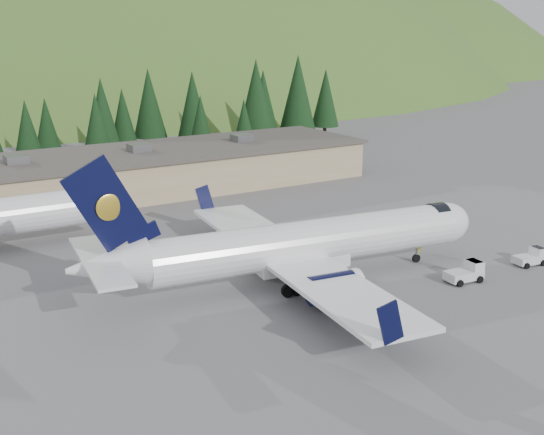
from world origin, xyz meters
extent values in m
plane|color=#5A5A5F|center=(0.00, 0.00, 0.00)|extent=(600.00, 600.00, 0.00)
cylinder|color=white|center=(0.00, 0.00, 3.32)|extent=(27.62, 7.16, 3.68)
ellipsoid|color=white|center=(13.58, -1.76, 3.32)|extent=(5.21, 4.26, 3.68)
cylinder|color=black|center=(12.61, -1.63, 3.76)|extent=(1.75, 3.18, 3.03)
cone|color=white|center=(-16.48, 2.13, 3.72)|extent=(6.29, 4.40, 3.68)
cube|color=white|center=(-0.97, 0.13, 1.78)|extent=(8.16, 4.11, 0.98)
cube|color=white|center=(-1.94, 0.25, 2.35)|extent=(9.60, 33.66, 0.34)
cube|color=black|center=(-1.26, 16.92, 3.62)|extent=(1.98, 0.40, 2.81)
cube|color=black|center=(-5.53, -16.05, 3.62)|extent=(1.98, 0.40, 2.81)
cylinder|color=black|center=(-0.24, 5.75, 1.52)|extent=(4.36, 2.76, 2.25)
cylinder|color=white|center=(1.60, 5.51, 1.52)|extent=(0.89, 2.44, 2.39)
cube|color=white|center=(-0.24, 5.75, 2.05)|extent=(2.16, 0.52, 0.88)
cylinder|color=black|center=(-1.70, -5.50, 1.52)|extent=(4.36, 2.76, 2.25)
cylinder|color=white|center=(0.15, -5.74, 1.52)|extent=(0.89, 2.44, 2.39)
cube|color=white|center=(-1.70, -5.50, 2.05)|extent=(2.16, 0.52, 0.88)
cube|color=black|center=(-16.29, 2.11, 8.29)|extent=(6.03, 1.07, 7.18)
ellipsoid|color=gold|center=(-16.07, 2.28, 8.10)|extent=(1.94, 0.42, 1.94)
ellipsoid|color=gold|center=(-16.12, 1.89, 8.10)|extent=(1.94, 0.42, 1.94)
cube|color=black|center=(-13.77, 1.78, 5.75)|extent=(2.71, 0.59, 1.94)
cube|color=white|center=(-16.97, 2.19, 4.20)|extent=(4.09, 12.45, 0.22)
cylinder|color=slate|center=(10.67, -1.38, 0.88)|extent=(0.22, 0.22, 1.76)
cylinder|color=black|center=(10.67, -1.38, 0.37)|extent=(0.77, 0.37, 0.74)
cylinder|color=slate|center=(-2.57, 2.99, 0.98)|extent=(0.26, 0.26, 1.96)
cylinder|color=black|center=(-2.18, 2.94, 0.54)|extent=(1.11, 0.48, 1.08)
cylinder|color=black|center=(-2.96, 3.04, 0.54)|extent=(1.11, 0.48, 1.08)
cylinder|color=slate|center=(-3.25, -2.24, 0.98)|extent=(0.26, 0.26, 1.96)
cylinder|color=black|center=(-2.86, -2.29, 0.54)|extent=(1.11, 0.48, 1.08)
cylinder|color=black|center=(-3.64, -2.19, 0.54)|extent=(1.11, 0.48, 1.08)
cube|color=silver|center=(10.61, -7.02, 0.58)|extent=(3.30, 1.91, 0.73)
cube|color=silver|center=(11.65, -7.13, 1.21)|extent=(1.20, 1.58, 0.94)
cube|color=black|center=(11.65, -7.13, 1.63)|extent=(1.09, 1.46, 0.10)
cylinder|color=black|center=(11.74, -6.30, 0.29)|extent=(0.61, 0.29, 0.59)
cylinder|color=black|center=(11.56, -7.97, 0.29)|extent=(0.61, 0.29, 0.59)
cylinder|color=black|center=(9.66, -6.07, 0.29)|extent=(0.61, 0.29, 0.59)
cylinder|color=black|center=(9.47, -7.74, 0.29)|extent=(0.61, 0.29, 0.59)
cube|color=silver|center=(18.72, -7.17, 0.52)|extent=(3.00, 1.80, 0.66)
cube|color=silver|center=(19.66, -7.30, 1.09)|extent=(1.12, 1.44, 0.85)
cube|color=black|center=(19.66, -7.30, 1.46)|extent=(1.01, 1.33, 0.09)
cylinder|color=black|center=(19.76, -6.55, 0.26)|extent=(0.55, 0.28, 0.53)
cylinder|color=black|center=(19.55, -8.05, 0.26)|extent=(0.55, 0.28, 0.53)
cylinder|color=black|center=(17.89, -6.29, 0.26)|extent=(0.55, 0.28, 0.53)
cylinder|color=black|center=(17.68, -7.79, 0.26)|extent=(0.55, 0.28, 0.53)
cube|color=#9E8865|center=(-5.00, 38.00, 2.40)|extent=(70.00, 16.00, 4.80)
cube|color=#47423D|center=(-5.00, 38.00, 4.95)|extent=(71.00, 17.00, 0.40)
cube|color=slate|center=(-15.00, 38.00, 5.60)|extent=(2.50, 2.50, 1.00)
cube|color=slate|center=(0.00, 38.00, 5.60)|extent=(2.50, 2.50, 1.00)
cube|color=slate|center=(15.00, 38.00, 5.60)|extent=(2.50, 2.50, 1.00)
imported|color=#FFEF0E|center=(13.02, 0.70, 0.91)|extent=(0.79, 0.72, 1.82)
cone|color=black|center=(-9.19, 58.16, 5.98)|extent=(4.39, 4.39, 8.97)
cone|color=black|center=(-4.53, 65.78, 5.61)|extent=(4.11, 4.11, 8.42)
cone|color=black|center=(0.07, 55.07, 6.36)|extent=(4.67, 4.67, 9.55)
cone|color=black|center=(3.72, 63.29, 7.28)|extent=(5.34, 5.34, 10.92)
cone|color=black|center=(8.00, 65.75, 6.12)|extent=(4.49, 4.49, 9.18)
cone|color=black|center=(13.41, 67.47, 7.85)|extent=(5.76, 5.76, 11.77)
cone|color=black|center=(17.85, 56.61, 5.68)|extent=(4.17, 4.17, 8.52)
cone|color=black|center=(20.64, 65.36, 7.51)|extent=(5.50, 5.50, 11.26)
cone|color=black|center=(24.90, 54.79, 5.18)|extent=(3.80, 3.80, 7.77)
cone|color=black|center=(29.48, 58.57, 8.71)|extent=(6.39, 6.39, 13.06)
cone|color=black|center=(33.48, 62.83, 7.46)|extent=(5.47, 5.47, 11.20)
cone|color=black|center=(39.66, 60.79, 8.96)|extent=(6.57, 6.57, 13.45)
cone|color=black|center=(42.09, 62.86, 5.73)|extent=(4.20, 4.20, 8.59)
cone|color=black|center=(47.76, 63.27, 7.31)|extent=(5.36, 5.36, 10.96)
ellipsoid|color=#3F5F26|center=(40.00, 200.00, -85.00)|extent=(420.00, 300.00, 300.00)
ellipsoid|color=#3F5F26|center=(160.00, 240.00, -85.00)|extent=(392.00, 280.00, 280.00)
camera|label=1|loc=(-30.91, -43.66, 20.36)|focal=45.00mm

